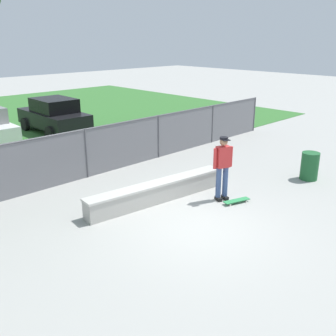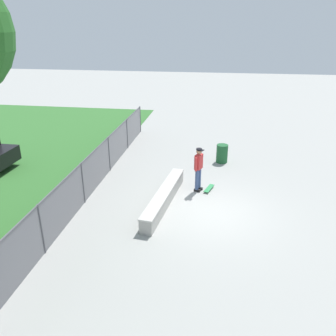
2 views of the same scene
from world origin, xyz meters
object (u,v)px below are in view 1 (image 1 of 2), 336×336
object	(u,v)px
skateboarder	(223,165)
skateboard	(237,201)
trash_bin	(310,166)
concrete_ledge	(158,192)
car_black	(54,115)

from	to	relation	value
skateboarder	skateboard	bearing A→B (deg)	-76.54
trash_bin	concrete_ledge	bearing A→B (deg)	155.82
car_black	trash_bin	distance (m)	12.07
skateboarder	trash_bin	world-z (taller)	skateboarder
concrete_ledge	skateboarder	xyz separation A→B (m)	(1.38, -1.18, 0.74)
concrete_ledge	trash_bin	size ratio (longest dim) A/B	4.94
car_black	trash_bin	xyz separation A→B (m)	(2.66, -11.76, -0.39)
concrete_ledge	trash_bin	world-z (taller)	trash_bin
skateboarder	trash_bin	bearing A→B (deg)	-15.75
car_black	concrete_ledge	bearing A→B (deg)	-102.23
skateboarder	skateboard	size ratio (longest dim) A/B	2.24
concrete_ledge	skateboard	size ratio (longest dim) A/B	5.43
skateboarder	skateboard	distance (m)	1.07
skateboarder	trash_bin	size ratio (longest dim) A/B	2.03
skateboarder	skateboard	xyz separation A→B (m)	(0.11, -0.46, -0.96)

